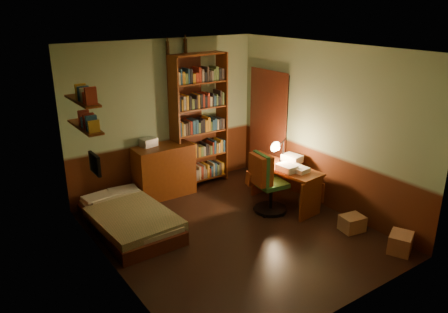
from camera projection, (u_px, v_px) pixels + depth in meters
floor at (234, 233)px, 6.32m from camera, size 3.50×4.00×0.02m
ceiling at (235, 48)px, 5.44m from camera, size 3.50×4.00×0.02m
wall_back at (165, 117)px, 7.43m from camera, size 3.50×0.02×2.60m
wall_left at (109, 176)px, 4.93m from camera, size 0.02×4.00×2.60m
wall_right at (325, 127)px, 6.82m from camera, size 0.02×4.00×2.60m
wall_front at (354, 200)px, 4.32m from camera, size 3.50×0.02×2.60m
doorway at (269, 128)px, 7.91m from camera, size 0.06×0.90×2.00m
door_trim at (267, 128)px, 7.89m from camera, size 0.02×0.98×2.08m
bed at (129, 213)px, 6.34m from camera, size 0.95×1.76×0.52m
dresser at (164, 171)px, 7.42m from camera, size 1.00×0.51×0.88m
mini_stereo at (149, 142)px, 7.25m from camera, size 0.29×0.24×0.14m
bookshelf at (199, 121)px, 7.66m from camera, size 1.03×0.40×2.35m
bottle_left at (168, 48)px, 7.05m from camera, size 0.07×0.07×0.21m
bottle_right at (185, 46)px, 7.22m from camera, size 0.07×0.07×0.24m
desk at (285, 186)px, 7.11m from camera, size 0.63×1.26×0.65m
paper_stack at (292, 158)px, 7.21m from camera, size 0.28×0.34×0.12m
desk_lamp at (283, 145)px, 7.16m from camera, size 0.20×0.20×0.57m
office_chair at (272, 178)px, 6.78m from camera, size 0.63×0.57×1.15m
red_jacket at (274, 134)px, 6.20m from camera, size 0.30×0.43×0.46m
wall_shelf_lower at (85, 127)px, 5.75m from camera, size 0.20×0.90×0.03m
wall_shelf_upper at (82, 101)px, 5.63m from camera, size 0.20×0.90×0.03m
framed_picture at (95, 164)px, 5.43m from camera, size 0.04×0.32×0.26m
cardboard_box_a at (400, 243)px, 5.81m from camera, size 0.43×0.39×0.26m
cardboard_box_b at (352, 223)px, 6.35m from camera, size 0.37×0.32×0.23m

